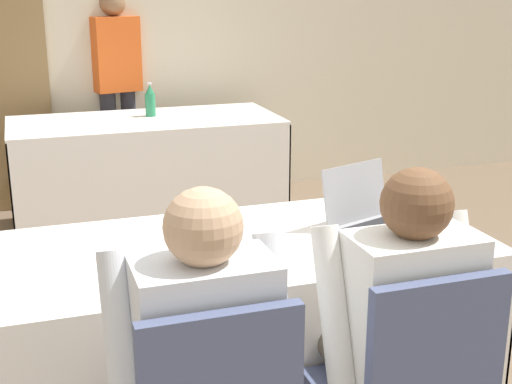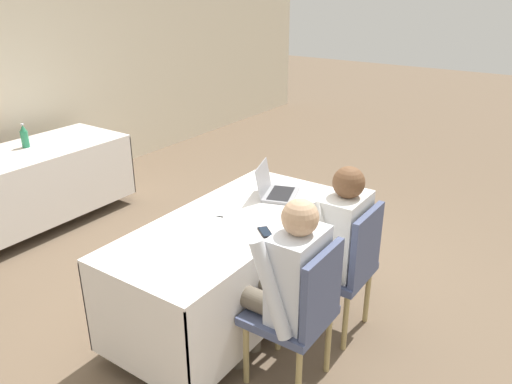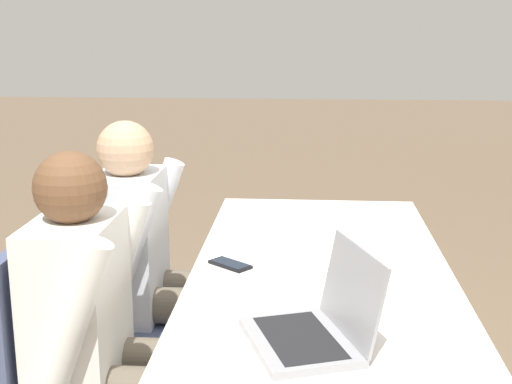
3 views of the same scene
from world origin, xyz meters
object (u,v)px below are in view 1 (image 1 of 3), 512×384
laptop (372,219)px  person_red_shirt (117,83)px  person_checkered_shirt (199,360)px  cell_phone (258,273)px  person_white_shirt (394,328)px  water_bottle (150,101)px

laptop → person_red_shirt: bearing=79.7°
person_checkered_shirt → person_red_shirt: bearing=-94.7°
cell_phone → person_white_shirt: bearing=-5.6°
water_bottle → person_white_shirt: (0.14, -3.16, -0.19)m
person_white_shirt → person_checkered_shirt: bearing=0.0°
cell_phone → person_white_shirt: person_white_shirt is taller
person_white_shirt → person_red_shirt: bearing=-85.7°
person_checkered_shirt → person_white_shirt: same height
laptop → person_checkered_shirt: size_ratio=0.33×
laptop → person_red_shirt: size_ratio=0.24×
cell_phone → person_red_shirt: person_red_shirt is taller
cell_phone → person_checkered_shirt: 0.43m
cell_phone → water_bottle: (0.18, 2.84, 0.10)m
water_bottle → person_red_shirt: size_ratio=0.14×
person_white_shirt → person_red_shirt: (-0.28, 3.77, 0.24)m
person_white_shirt → person_red_shirt: size_ratio=0.74×
water_bottle → laptop: bearing=-82.0°
water_bottle → person_checkered_shirt: bearing=-98.1°
water_bottle → person_checkered_shirt: 3.20m
person_white_shirt → person_red_shirt: 3.79m
laptop → person_red_shirt: (-0.50, 3.19, 0.11)m
person_checkered_shirt → person_red_shirt: (0.31, 3.77, 0.24)m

